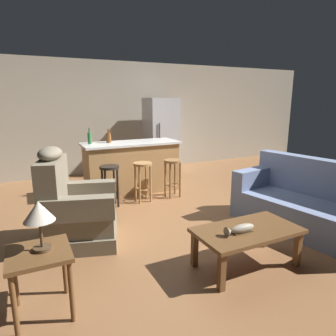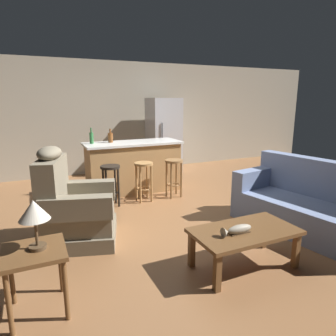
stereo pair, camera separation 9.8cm
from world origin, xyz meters
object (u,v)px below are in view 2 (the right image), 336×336
at_px(bar_stool_left, 111,178).
at_px(end_table, 35,261).
at_px(couch, 309,206).
at_px(bar_stool_middle, 144,174).
at_px(table_lamp, 34,213).
at_px(kitchen_island, 133,167).
at_px(bottle_tall_green, 91,138).
at_px(fish_figurine, 237,230).
at_px(bar_stool_right, 174,171).
at_px(refrigerator, 164,136).
at_px(coffee_table, 245,235).
at_px(bottle_short_amber, 110,137).
at_px(recliner_near_lamp, 73,209).

bearing_deg(bar_stool_left, end_table, -117.76).
bearing_deg(bar_stool_left, couch, -43.70).
relative_size(bar_stool_left, bar_stool_middle, 1.00).
relative_size(table_lamp, kitchen_island, 0.23).
distance_m(end_table, bottle_tall_green, 3.24).
bearing_deg(kitchen_island, couch, -59.92).
bearing_deg(fish_figurine, bar_stool_right, 78.58).
bearing_deg(refrigerator, coffee_table, -102.91).
xyz_separation_m(bar_stool_middle, refrigerator, (1.19, 1.83, 0.41)).
xyz_separation_m(bar_stool_middle, bottle_short_amber, (-0.36, 0.76, 0.57)).
bearing_deg(bar_stool_left, table_lamp, -117.24).
bearing_deg(couch, table_lamp, -7.01).
relative_size(recliner_near_lamp, bottle_tall_green, 4.17).
xyz_separation_m(bar_stool_left, bottle_short_amber, (0.21, 0.76, 0.57)).
bearing_deg(bar_stool_middle, bottle_tall_green, 133.89).
relative_size(fish_figurine, bar_stool_left, 0.50).
relative_size(recliner_near_lamp, kitchen_island, 0.67).
bearing_deg(bottle_short_amber, coffee_table, -79.69).
xyz_separation_m(couch, bottle_tall_green, (-2.30, 2.81, 0.72)).
bearing_deg(fish_figurine, couch, 15.02).
distance_m(recliner_near_lamp, bar_stool_middle, 1.69).
distance_m(table_lamp, bar_stool_right, 3.25).
xyz_separation_m(end_table, bar_stool_middle, (1.77, 2.26, 0.01)).
height_order(recliner_near_lamp, bar_stool_right, recliner_near_lamp).
bearing_deg(bar_stool_middle, kitchen_island, 87.87).
bearing_deg(bottle_tall_green, fish_figurine, -76.17).
relative_size(coffee_table, kitchen_island, 0.61).
bearing_deg(end_table, bar_stool_middle, 52.00).
height_order(bar_stool_middle, refrigerator, refrigerator).
height_order(coffee_table, table_lamp, table_lamp).
xyz_separation_m(fish_figurine, bar_stool_left, (-0.65, 2.47, 0.01)).
xyz_separation_m(coffee_table, fish_figurine, (-0.14, -0.05, 0.10)).
bearing_deg(bar_stool_left, bottle_tall_green, 100.41).
bearing_deg(kitchen_island, bottle_short_amber, 161.64).
height_order(end_table, bottle_tall_green, bottle_tall_green).
relative_size(couch, bar_stool_left, 2.97).
bearing_deg(couch, end_table, -6.88).
distance_m(table_lamp, refrigerator, 5.02).
height_order(couch, bar_stool_middle, couch).
height_order(end_table, refrigerator, refrigerator).
distance_m(fish_figurine, couch, 1.56).
relative_size(coffee_table, fish_figurine, 3.24).
bearing_deg(fish_figurine, bottle_tall_green, 103.83).
relative_size(bar_stool_left, bottle_short_amber, 2.69).
bearing_deg(refrigerator, bottle_short_amber, -145.42).
bearing_deg(bottle_short_amber, kitchen_island, -18.36).
distance_m(couch, bar_stool_right, 2.30).
bearing_deg(table_lamp, bar_stool_right, 44.25).
xyz_separation_m(coffee_table, bottle_tall_green, (-0.93, 3.17, 0.70)).
xyz_separation_m(bar_stool_right, bottle_short_amber, (-0.94, 0.76, 0.57)).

